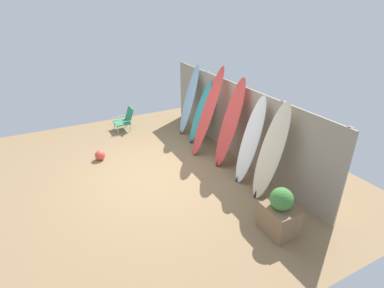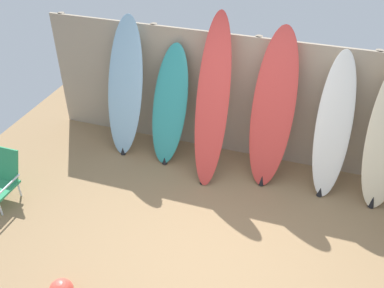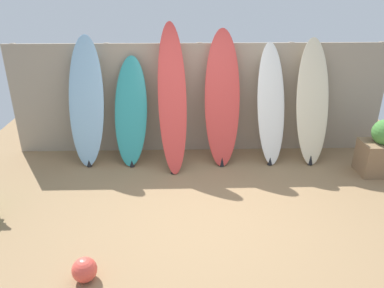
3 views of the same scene
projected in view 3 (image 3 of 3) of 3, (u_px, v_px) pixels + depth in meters
ground at (206, 215)px, 4.67m from camera, size 7.68×7.68×0.00m
fence_back at (199, 99)px, 6.14m from camera, size 6.08×0.11×1.80m
surfboard_skyblue_0 at (86, 102)px, 5.72m from camera, size 0.59×0.64×1.96m
surfboard_teal_1 at (131, 112)px, 5.79m from camera, size 0.57×0.68×1.65m
surfboard_red_2 at (172, 99)px, 5.57m from camera, size 0.49×0.90×2.15m
surfboard_red_3 at (222, 100)px, 5.73m from camera, size 0.55×0.66×2.05m
surfboard_white_4 at (271, 105)px, 5.80m from camera, size 0.50×0.65×1.84m
surfboard_cream_5 at (312, 104)px, 5.79m from camera, size 0.54×0.63×1.91m
planter_box at (381, 150)px, 5.55m from camera, size 0.59×0.44×0.85m
beach_ball at (85, 270)px, 3.62m from camera, size 0.25×0.25×0.25m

